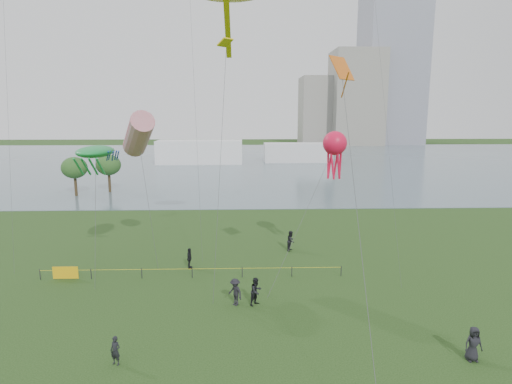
{
  "coord_description": "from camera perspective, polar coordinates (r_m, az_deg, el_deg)",
  "views": [
    {
      "loc": [
        -0.84,
        -16.95,
        12.99
      ],
      "look_at": [
        0.0,
        10.0,
        8.0
      ],
      "focal_mm": 30.0,
      "sensor_mm": 36.0,
      "label": 1
    }
  ],
  "objects": [
    {
      "name": "lake",
      "position": [
        117.67,
        -1.38,
        4.15
      ],
      "size": [
        400.0,
        120.0,
        0.08
      ],
      "primitive_type": "cube",
      "color": "slate",
      "rests_on": "ground_plane"
    },
    {
      "name": "building_mid",
      "position": [
        185.08,
        13.16,
        12.07
      ],
      "size": [
        20.0,
        20.0,
        38.0
      ],
      "primitive_type": "cube",
      "color": "gray",
      "rests_on": "ground_plane"
    },
    {
      "name": "building_low",
      "position": [
        187.85,
        8.42,
        10.68
      ],
      "size": [
        16.0,
        18.0,
        28.0
      ],
      "primitive_type": "cube",
      "color": "gray",
      "rests_on": "ground_plane"
    },
    {
      "name": "pavilion_left",
      "position": [
        112.95,
        -7.49,
        5.32
      ],
      "size": [
        22.0,
        8.0,
        6.0
      ],
      "primitive_type": "cube",
      "color": "white",
      "rests_on": "ground_plane"
    },
    {
      "name": "pavilion_right",
      "position": [
        116.38,
        5.56,
        5.26
      ],
      "size": [
        18.0,
        7.0,
        5.0
      ],
      "primitive_type": "cube",
      "color": "silver",
      "rests_on": "ground_plane"
    },
    {
      "name": "trees",
      "position": [
        73.15,
        -29.13,
        2.72
      ],
      "size": [
        28.49,
        16.85,
        7.1
      ],
      "color": "#332817",
      "rests_on": "ground_plane"
    },
    {
      "name": "fence",
      "position": [
        36.31,
        -18.3,
        -10.1
      ],
      "size": [
        24.07,
        0.07,
        1.05
      ],
      "color": "black",
      "rests_on": "ground_plane"
    },
    {
      "name": "spectator_a",
      "position": [
        30.03,
        0.02,
        -13.1
      ],
      "size": [
        1.19,
        1.19,
        1.94
      ],
      "primitive_type": "imported",
      "rotation": [
        0.0,
        0.0,
        0.79
      ],
      "color": "black",
      "rests_on": "ground_plane"
    },
    {
      "name": "spectator_b",
      "position": [
        30.01,
        -2.8,
        -13.17
      ],
      "size": [
        1.35,
        1.39,
        1.91
      ],
      "primitive_type": "imported",
      "rotation": [
        0.0,
        0.0,
        -0.84
      ],
      "color": "black",
      "rests_on": "ground_plane"
    },
    {
      "name": "spectator_c",
      "position": [
        37.05,
        -8.87,
        -8.72
      ],
      "size": [
        0.53,
        1.07,
        1.76
      ],
      "primitive_type": "imported",
      "rotation": [
        0.0,
        0.0,
        1.47
      ],
      "color": "black",
      "rests_on": "ground_plane"
    },
    {
      "name": "spectator_d",
      "position": [
        26.64,
        26.99,
        -17.6
      ],
      "size": [
        0.93,
        0.61,
        1.9
      ],
      "primitive_type": "imported",
      "rotation": [
        0.0,
        0.0,
        0.0
      ],
      "color": "black",
      "rests_on": "ground_plane"
    },
    {
      "name": "spectator_f",
      "position": [
        24.89,
        -18.24,
        -19.45
      ],
      "size": [
        0.66,
        0.55,
        1.56
      ],
      "primitive_type": "imported",
      "rotation": [
        0.0,
        0.0,
        -0.35
      ],
      "color": "black",
      "rests_on": "ground_plane"
    },
    {
      "name": "spectator_g",
      "position": [
        41.24,
        4.68,
        -6.5
      ],
      "size": [
        1.08,
        1.17,
        1.94
      ],
      "primitive_type": "imported",
      "rotation": [
        0.0,
        0.0,
        1.11
      ],
      "color": "black",
      "rests_on": "ground_plane"
    },
    {
      "name": "kite_windsock",
      "position": [
        36.18,
        -15.44,
        7.4
      ],
      "size": [
        4.31,
        5.2,
        13.24
      ],
      "rotation": [
        0.0,
        0.0,
        -0.04
      ],
      "color": "#3F3F42"
    },
    {
      "name": "kite_creature",
      "position": [
        36.12,
        -20.62,
        5.03
      ],
      "size": [
        2.66,
        5.9,
        10.47
      ],
      "rotation": [
        0.0,
        0.0,
        -0.03
      ],
      "color": "#3F3F42"
    },
    {
      "name": "kite_octopus",
      "position": [
        35.52,
        10.46,
        6.25
      ],
      "size": [
        6.78,
        6.98,
        11.57
      ],
      "rotation": [
        0.0,
        0.0,
        0.3
      ],
      "color": "#3F3F42"
    },
    {
      "name": "kite_delta",
      "position": [
        25.41,
        11.57,
        14.42
      ],
      "size": [
        1.68,
        13.68,
        16.23
      ],
      "rotation": [
        0.0,
        0.0,
        0.38
      ],
      "color": "#3F3F42"
    }
  ]
}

